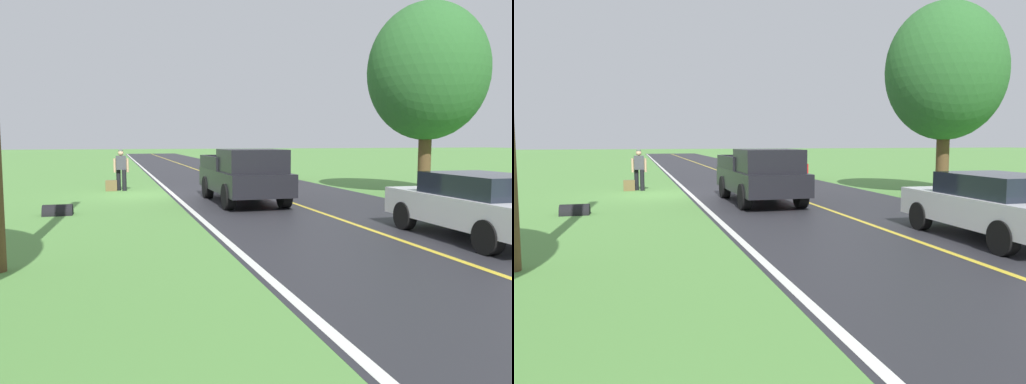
# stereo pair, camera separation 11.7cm
# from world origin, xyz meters

# --- Properties ---
(ground_plane) EXTENTS (200.00, 200.00, 0.00)m
(ground_plane) POSITION_xyz_m (0.00, 0.00, 0.00)
(ground_plane) COLOR #568E42
(road_surface) EXTENTS (7.49, 120.00, 0.00)m
(road_surface) POSITION_xyz_m (-4.65, 0.00, 0.00)
(road_surface) COLOR #28282D
(road_surface) RESTS_ON ground
(lane_edge_line) EXTENTS (0.16, 117.60, 0.00)m
(lane_edge_line) POSITION_xyz_m (-1.09, 0.00, 0.01)
(lane_edge_line) COLOR silver
(lane_edge_line) RESTS_ON ground
(lane_centre_line) EXTENTS (0.14, 117.60, 0.00)m
(lane_centre_line) POSITION_xyz_m (-4.65, 0.00, 0.01)
(lane_centre_line) COLOR gold
(lane_centre_line) RESTS_ON ground
(hitchhiker_walking) EXTENTS (0.62, 0.51, 1.75)m
(hitchhiker_walking) POSITION_xyz_m (0.80, -2.01, 0.98)
(hitchhiker_walking) COLOR black
(hitchhiker_walking) RESTS_ON ground
(suitcase_carried) EXTENTS (0.47, 0.21, 0.45)m
(suitcase_carried) POSITION_xyz_m (1.22, -1.91, 0.23)
(suitcase_carried) COLOR brown
(suitcase_carried) RESTS_ON ground
(pickup_truck_passing) EXTENTS (2.12, 5.41, 1.82)m
(pickup_truck_passing) POSITION_xyz_m (-3.08, 3.59, 0.97)
(pickup_truck_passing) COLOR black
(pickup_truck_passing) RESTS_ON ground
(tree_far_side_near) EXTENTS (4.54, 4.54, 7.33)m
(tree_far_side_near) POSITION_xyz_m (-10.55, 2.69, 4.70)
(tree_far_side_near) COLOR brown
(tree_far_side_near) RESTS_ON ground
(sedan_mid_oncoming) EXTENTS (1.95, 4.41, 1.41)m
(sedan_mid_oncoming) POSITION_xyz_m (-6.30, 10.92, 0.75)
(sedan_mid_oncoming) COLOR silver
(sedan_mid_oncoming) RESTS_ON ground
(sedan_near_oncoming) EXTENTS (1.96, 4.41, 1.41)m
(sedan_near_oncoming) POSITION_xyz_m (-6.33, -5.66, 0.75)
(sedan_near_oncoming) COLOR red
(sedan_near_oncoming) RESTS_ON ground
(drainage_culvert) EXTENTS (0.80, 0.60, 0.60)m
(drainage_culvert) POSITION_xyz_m (2.69, 4.72, 0.00)
(drainage_culvert) COLOR black
(drainage_culvert) RESTS_ON ground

